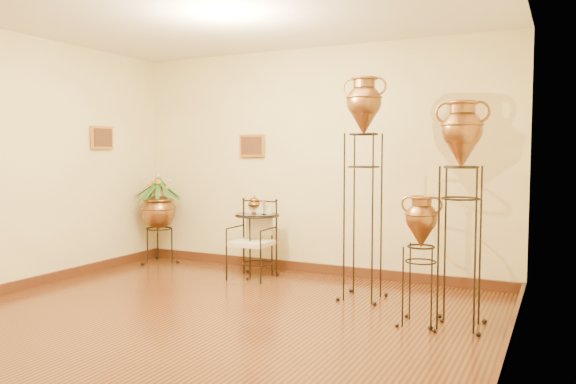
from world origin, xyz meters
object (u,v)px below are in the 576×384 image
at_px(amphora_mid, 460,213).
at_px(side_table, 257,244).
at_px(armchair, 252,240).
at_px(amphora_tall, 363,186).
at_px(planter_urn, 158,207).

relative_size(amphora_mid, side_table, 2.03).
bearing_deg(armchair, amphora_mid, -19.74).
distance_m(amphora_tall, armchair, 1.68).
bearing_deg(planter_urn, side_table, -5.15).
distance_m(amphora_mid, planter_urn, 4.34).
bearing_deg(amphora_tall, amphora_mid, -26.45).
height_order(amphora_tall, planter_urn, amphora_tall).
relative_size(planter_urn, armchair, 1.46).
height_order(amphora_mid, armchair, amphora_mid).
xyz_separation_m(amphora_tall, planter_urn, (-3.14, 0.61, -0.41)).
distance_m(amphora_tall, amphora_mid, 1.18).
relative_size(planter_urn, side_table, 1.41).
bearing_deg(amphora_mid, side_table, 158.91).
bearing_deg(side_table, armchair, -86.54).
bearing_deg(amphora_mid, armchair, 161.82).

